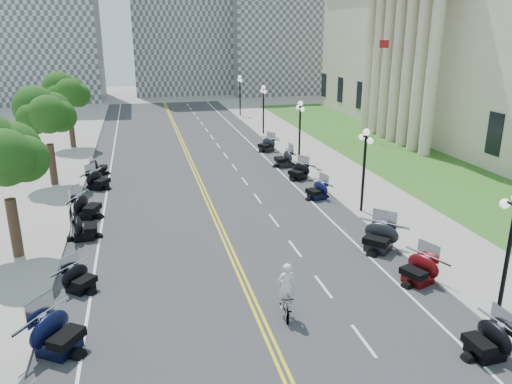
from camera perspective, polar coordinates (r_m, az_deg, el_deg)
ground at (r=24.46m, az=-2.75°, el=-7.20°), size 160.00×160.00×0.00m
road at (r=33.68m, az=-5.91°, el=-0.09°), size 16.00×90.00×0.01m
centerline_yellow_a at (r=33.66m, az=-6.11°, el=-0.09°), size 0.12×90.00×0.00m
centerline_yellow_b at (r=33.69m, az=-5.71°, el=-0.06°), size 0.12×90.00×0.00m
edge_line_north at (r=35.01m, az=4.53°, el=0.67°), size 0.12×90.00×0.00m
edge_line_south at (r=33.53m, az=-16.81°, el=-0.86°), size 0.12×90.00×0.00m
lane_dash_4 at (r=18.69m, az=12.20°, el=-16.26°), size 0.12×2.00×0.00m
lane_dash_5 at (r=21.81m, az=7.69°, el=-10.65°), size 0.12×2.00×0.00m
lane_dash_6 at (r=25.18m, az=4.47°, el=-6.45°), size 0.12×2.00×0.00m
lane_dash_7 at (r=28.71m, az=2.06°, el=-3.24°), size 0.12×2.00×0.00m
lane_dash_8 at (r=32.35m, az=0.19°, el=-0.74°), size 0.12×2.00×0.00m
lane_dash_9 at (r=36.06m, az=-1.29°, el=1.24°), size 0.12×2.00×0.00m
lane_dash_10 at (r=39.84m, az=-2.50°, el=2.86°), size 0.12×2.00×0.00m
lane_dash_11 at (r=43.65m, az=-3.50°, el=4.19°), size 0.12×2.00×0.00m
lane_dash_12 at (r=47.49m, az=-4.33°, el=5.31°), size 0.12×2.00×0.00m
lane_dash_13 at (r=51.36m, az=-5.05°, el=6.26°), size 0.12×2.00×0.00m
lane_dash_14 at (r=55.24m, az=-5.67°, el=7.07°), size 0.12×2.00×0.00m
lane_dash_15 at (r=59.15m, az=-6.21°, el=7.78°), size 0.12×2.00×0.00m
lane_dash_16 at (r=63.06m, az=-6.68°, el=8.39°), size 0.12×2.00×0.00m
lane_dash_17 at (r=66.98m, az=-7.10°, el=8.94°), size 0.12×2.00×0.00m
lane_dash_18 at (r=70.92m, az=-7.47°, el=9.42°), size 0.12×2.00×0.00m
lane_dash_19 at (r=74.86m, az=-7.81°, el=9.86°), size 0.12×2.00×0.00m
sidewalk_north at (r=36.41m, az=10.69°, el=1.20°), size 5.00×90.00×0.15m
sidewalk_south at (r=34.06m, az=-23.70°, el=-1.23°), size 5.00×90.00×0.15m
lawn at (r=46.37m, az=14.69°, el=4.50°), size 9.00×60.00×0.10m
civic_building at (r=56.67m, az=27.02°, el=14.61°), size 26.00×51.00×17.80m
distant_block_a at (r=84.99m, az=-24.10°, el=18.29°), size 18.00×14.00×26.00m
distant_block_b at (r=90.25m, az=-8.81°, el=20.73°), size 16.00×12.00×30.00m
distant_block_c at (r=90.58m, az=3.52°, el=18.35°), size 20.00×14.00×22.00m
street_lamp_1 at (r=20.21m, az=26.78°, el=-6.78°), size 0.50×1.20×4.90m
street_lamp_2 at (r=29.72m, az=12.22°, el=2.36°), size 0.50×1.20×4.90m
street_lamp_3 at (r=40.57m, az=5.02°, el=6.84°), size 0.50×1.20×4.90m
street_lamp_4 at (r=51.93m, az=0.85°, el=9.35°), size 0.50×1.20×4.90m
street_lamp_5 at (r=63.53m, az=-1.84°, el=10.94°), size 0.50×1.20×4.90m
flagpole at (r=49.28m, az=13.51°, el=11.22°), size 1.10×0.20×10.00m
tree_2 at (r=25.18m, az=-26.85°, el=3.06°), size 4.80×4.80×9.20m
tree_3 at (r=36.73m, az=-22.83°, el=7.75°), size 4.80×4.80×9.20m
tree_4 at (r=48.50m, az=-20.71°, el=10.17°), size 4.80×4.80×9.20m
motorcycle_n_3 at (r=18.85m, az=24.89°, el=-14.95°), size 2.06×2.06×1.36m
motorcycle_n_4 at (r=22.72m, az=18.10°, el=-8.26°), size 2.59×2.59×1.40m
motorcycle_n_5 at (r=25.35m, az=13.88°, el=-4.89°), size 3.13×3.13×1.55m
motorcycle_n_7 at (r=32.38m, az=6.99°, el=0.32°), size 2.26×2.26×1.29m
motorcycle_n_8 at (r=36.54m, az=4.89°, el=2.48°), size 2.67×2.67×1.35m
motorcycle_n_9 at (r=39.92m, az=3.22°, el=3.95°), size 2.19×2.19×1.47m
motorcycle_n_10 at (r=44.99m, az=1.20°, el=5.52°), size 2.66×2.66×1.37m
motorcycle_s_4 at (r=18.60m, az=-21.73°, el=-14.60°), size 3.09×3.09×1.56m
motorcycle_s_5 at (r=22.31m, az=-19.52°, el=-9.16°), size 2.48×2.48×1.23m
motorcycle_s_6 at (r=27.49m, az=-19.07°, el=-3.70°), size 2.13×2.13×1.41m
motorcycle_s_7 at (r=30.48m, az=-18.82°, el=-1.45°), size 2.78×2.78×1.52m
motorcycle_s_8 at (r=35.82m, az=-17.61°, el=1.42°), size 2.78×2.78×1.41m
motorcycle_s_9 at (r=39.46m, az=-17.53°, el=2.82°), size 1.94×1.94×1.28m
bicycle at (r=19.39m, az=3.44°, el=-12.76°), size 0.75×1.73×1.01m
cyclist_rider at (r=18.69m, az=3.52°, el=-8.95°), size 0.69×0.45×1.88m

